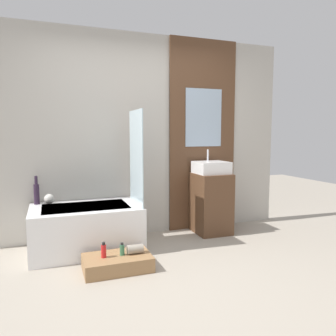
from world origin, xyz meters
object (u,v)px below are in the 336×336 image
Objects in this scene: bottle_soap_secondary at (122,250)px; vase_round_light at (49,199)px; vase_tall_dark at (37,193)px; bathtub at (86,228)px; bottle_soap_primary at (104,251)px; wooden_step_bench at (117,263)px; sink at (211,167)px.

vase_round_light is at bearing 124.90° from bottle_soap_secondary.
vase_tall_dark is 1.33m from bottle_soap_secondary.
vase_round_light reaches higher than bathtub.
bottle_soap_primary reaches higher than bottle_soap_secondary.
vase_round_light is (-0.61, 0.94, 0.50)m from wooden_step_bench.
wooden_step_bench is 1.23m from vase_round_light.
vase_tall_dark reaches higher than bottle_soap_primary.
sink is 2.78× the size of bottle_soap_primary.
vase_tall_dark is 1.22m from bottle_soap_primary.
wooden_step_bench is 1.98× the size of vase_tall_dark.
bottle_soap_secondary is (0.18, 0.00, -0.01)m from bottle_soap_primary.
sink is 3.36× the size of bottle_soap_secondary.
vase_round_light is (-2.03, 0.16, -0.31)m from sink.
bathtub is 0.67m from bottle_soap_primary.
wooden_step_bench is (0.22, -0.66, -0.19)m from bathtub.
wooden_step_bench is 1.82m from sink.
vase_tall_dark is (-0.74, 0.97, 0.58)m from wooden_step_bench.
vase_tall_dark is 2.20× the size of bottle_soap_primary.
bathtub is at bearing -30.56° from vase_tall_dark.
bathtub is 2.88× the size of sink.
bathtub is at bearing -175.72° from sink.
vase_tall_dark is 0.16m from vase_round_light.
bathtub is 0.72m from wooden_step_bench.
wooden_step_bench is 5.26× the size of bottle_soap_secondary.
bottle_soap_secondary is at bearing -67.73° from bathtub.
bottle_soap_secondary is at bearing -150.37° from sink.
vase_tall_dark is at bearing 168.97° from vase_round_light.
vase_tall_dark is at bearing 122.25° from bottle_soap_primary.
vase_tall_dark is 2.66× the size of bottle_soap_secondary.
bathtub is 10.45× the size of vase_round_light.
bottle_soap_secondary is (0.05, 0.00, 0.13)m from wooden_step_bench.
bathtub is 9.67× the size of bottle_soap_secondary.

